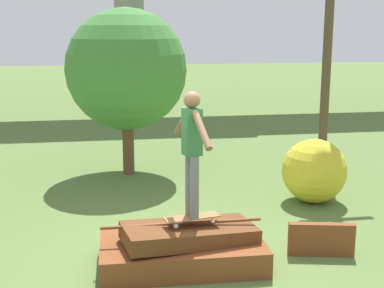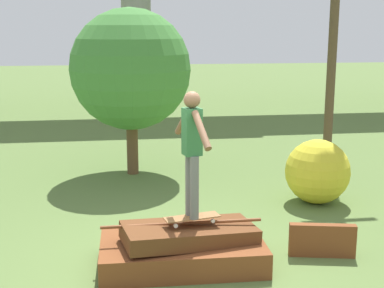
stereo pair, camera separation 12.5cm
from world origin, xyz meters
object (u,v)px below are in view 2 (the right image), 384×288
Objects in this scene: skateboard at (192,218)px; bush_yellow_flowering at (317,172)px; tree_behind_left at (131,70)px; skater at (192,145)px; utility_pole at (335,2)px.

bush_yellow_flowering is (2.66, 2.35, -0.11)m from skateboard.
tree_behind_left reaches higher than skateboard.
skateboard is 0.47× the size of skater.
tree_behind_left is at bearing 178.17° from utility_pole.
utility_pole is at bearing 51.10° from skater.
skater reaches higher than skateboard.
bush_yellow_flowering is at bearing 41.48° from skateboard.
utility_pole is (3.81, 4.72, 3.01)m from skateboard.
skateboard is 3.55m from bush_yellow_flowering.
utility_pole is 6.06× the size of bush_yellow_flowering.
utility_pole reaches higher than tree_behind_left.
skateboard is at bearing -138.52° from bush_yellow_flowering.
tree_behind_left is 4.48m from bush_yellow_flowering.
utility_pole is 4.66m from tree_behind_left.
bush_yellow_flowering is (2.66, 2.35, -1.09)m from skater.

